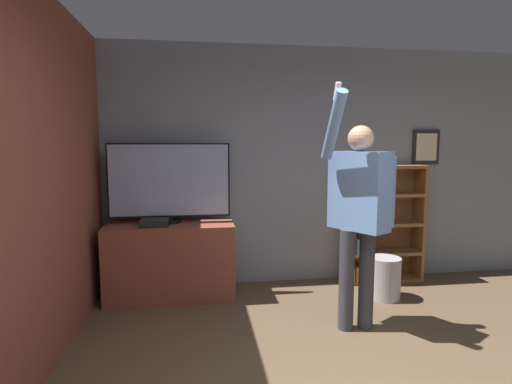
{
  "coord_description": "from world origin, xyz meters",
  "views": [
    {
      "loc": [
        -0.97,
        -1.63,
        1.59
      ],
      "look_at": [
        -0.46,
        1.96,
        1.17
      ],
      "focal_mm": 28.0,
      "sensor_mm": 36.0,
      "label": 1
    }
  ],
  "objects_px": {
    "waste_bin": "(385,278)",
    "bookshelf": "(376,223)",
    "person": "(359,206)",
    "television": "(170,182)",
    "game_console": "(155,222)"
  },
  "relations": [
    {
      "from": "person",
      "to": "television",
      "type": "bearing_deg",
      "value": -154.4
    },
    {
      "from": "bookshelf",
      "to": "person",
      "type": "bearing_deg",
      "value": -121.1
    },
    {
      "from": "game_console",
      "to": "person",
      "type": "bearing_deg",
      "value": -26.31
    },
    {
      "from": "game_console",
      "to": "waste_bin",
      "type": "bearing_deg",
      "value": -6.16
    },
    {
      "from": "television",
      "to": "game_console",
      "type": "height_order",
      "value": "television"
    },
    {
      "from": "bookshelf",
      "to": "waste_bin",
      "type": "bearing_deg",
      "value": -104.07
    },
    {
      "from": "game_console",
      "to": "bookshelf",
      "type": "distance_m",
      "value": 2.5
    },
    {
      "from": "television",
      "to": "person",
      "type": "distance_m",
      "value": 1.94
    },
    {
      "from": "game_console",
      "to": "person",
      "type": "xyz_separation_m",
      "value": [
        1.78,
        -0.88,
        0.26
      ]
    },
    {
      "from": "person",
      "to": "waste_bin",
      "type": "height_order",
      "value": "person"
    },
    {
      "from": "person",
      "to": "waste_bin",
      "type": "xyz_separation_m",
      "value": [
        0.57,
        0.63,
        -0.86
      ]
    },
    {
      "from": "waste_bin",
      "to": "person",
      "type": "bearing_deg",
      "value": -132.12
    },
    {
      "from": "waste_bin",
      "to": "bookshelf",
      "type": "bearing_deg",
      "value": 75.93
    },
    {
      "from": "bookshelf",
      "to": "game_console",
      "type": "bearing_deg",
      "value": -173.52
    },
    {
      "from": "game_console",
      "to": "waste_bin",
      "type": "xyz_separation_m",
      "value": [
        2.35,
        -0.25,
        -0.6
      ]
    }
  ]
}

